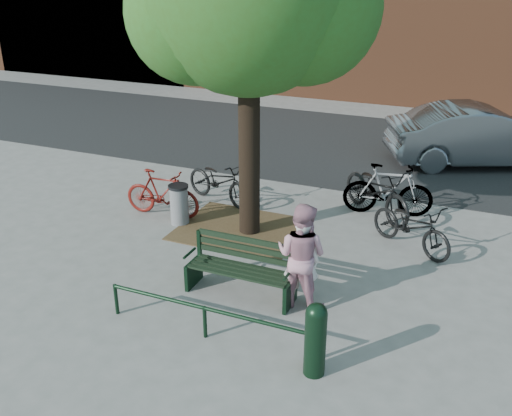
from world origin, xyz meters
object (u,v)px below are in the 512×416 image
at_px(park_bench, 242,267).
at_px(person_left, 301,261).
at_px(bicycle_c, 377,191).
at_px(bollard, 315,337).
at_px(litter_bin, 179,204).
at_px(parked_car, 481,136).
at_px(person_right, 301,255).

distance_m(park_bench, person_left, 0.99).
bearing_deg(person_left, bicycle_c, -107.84).
xyz_separation_m(bollard, litter_bin, (-3.91, 3.33, -0.14)).
relative_size(bicycle_c, parked_car, 0.45).
distance_m(litter_bin, parked_car, 8.23).
relative_size(bollard, litter_bin, 1.27).
bearing_deg(parked_car, litter_bin, 115.41).
bearing_deg(bicycle_c, park_bench, -157.10).
xyz_separation_m(person_right, bicycle_c, (0.36, 3.80, -0.28)).
xyz_separation_m(park_bench, litter_bin, (-2.26, 1.92, -0.06)).
bearing_deg(bollard, litter_bin, 139.56).
height_order(person_right, bicycle_c, person_right).
height_order(park_bench, parked_car, parked_car).
relative_size(park_bench, litter_bin, 2.10).
height_order(person_left, bollard, person_left).
xyz_separation_m(person_left, bicycle_c, (0.36, 3.80, -0.20)).
bearing_deg(bicycle_c, litter_bin, 160.28).
bearing_deg(bollard, bicycle_c, 93.65).
distance_m(person_left, litter_bin, 3.72).
height_order(person_right, parked_car, person_right).
bearing_deg(parked_car, park_bench, 135.24).
distance_m(bollard, parked_car, 9.70).
bearing_deg(bollard, person_left, 115.34).
bearing_deg(bollard, park_bench, 139.49).
bearing_deg(litter_bin, bollard, -40.44).
height_order(bicycle_c, parked_car, parked_car).
bearing_deg(park_bench, bicycle_c, 71.24).
bearing_deg(park_bench, parked_car, 69.44).
bearing_deg(person_left, park_bench, -8.08).
bearing_deg(parked_car, bollard, 147.41).
xyz_separation_m(person_left, litter_bin, (-3.21, 1.85, -0.33)).
xyz_separation_m(person_left, person_right, (0.00, 0.00, 0.09)).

